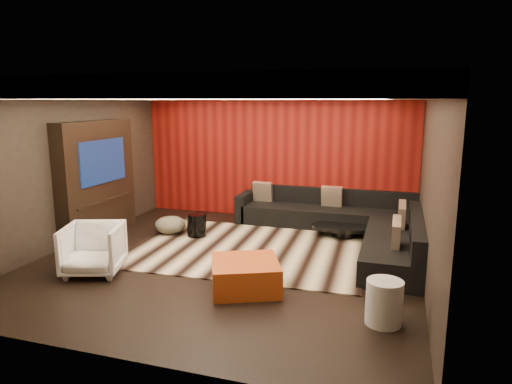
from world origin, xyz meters
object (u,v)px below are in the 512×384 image
(white_side_table, at_px, (384,302))
(orange_ottoman, at_px, (245,275))
(armchair, at_px, (93,249))
(coffee_table, at_px, (344,231))
(drum_stool, at_px, (197,225))
(sectional_sofa, at_px, (349,225))

(white_side_table, relative_size, orange_ottoman, 0.59)
(white_side_table, relative_size, armchair, 0.64)
(coffee_table, xyz_separation_m, drum_stool, (-2.69, -0.84, 0.11))
(drum_stool, xyz_separation_m, white_side_table, (3.54, -2.50, 0.03))
(coffee_table, distance_m, white_side_table, 3.45)
(white_side_table, distance_m, orange_ottoman, 1.92)
(armchair, bearing_deg, drum_stool, 53.95)
(drum_stool, distance_m, orange_ottoman, 2.63)
(coffee_table, height_order, drum_stool, drum_stool)
(coffee_table, distance_m, sectional_sofa, 0.17)
(drum_stool, distance_m, sectional_sofa, 2.88)
(white_side_table, bearing_deg, sectional_sofa, 103.10)
(white_side_table, distance_m, sectional_sofa, 3.38)
(coffee_table, xyz_separation_m, sectional_sofa, (0.08, -0.06, 0.14))
(white_side_table, xyz_separation_m, sectional_sofa, (-0.77, 3.29, -0.00))
(drum_stool, height_order, sectional_sofa, sectional_sofa)
(orange_ottoman, distance_m, armchair, 2.37)
(coffee_table, bearing_deg, armchair, -138.28)
(drum_stool, distance_m, armchair, 2.28)
(drum_stool, bearing_deg, coffee_table, 17.35)
(coffee_table, distance_m, drum_stool, 2.82)
(armchair, relative_size, sectional_sofa, 0.23)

